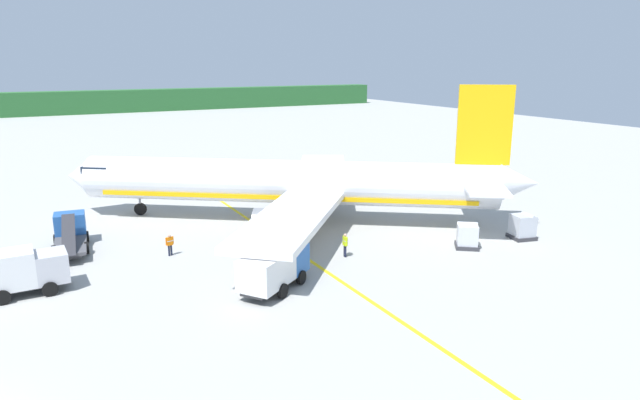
% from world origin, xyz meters
% --- Properties ---
extents(distant_treeline, '(216.00, 6.00, 6.04)m').
position_xyz_m(distant_treeline, '(0.00, 139.89, 3.02)').
color(distant_treeline, '#28602D').
rests_on(distant_treeline, ground).
extents(airliner_foreground, '(35.89, 30.64, 11.90)m').
position_xyz_m(airliner_foreground, '(24.45, 19.92, 3.39)').
color(airliner_foreground, white).
rests_on(airliner_foreground, ground).
extents(service_truck_fuel, '(5.68, 2.58, 2.78)m').
position_xyz_m(service_truck_fuel, '(2.75, 13.06, 1.54)').
color(service_truck_fuel, silver).
rests_on(service_truck_fuel, ground).
extents(service_truck_baggage, '(2.91, 6.81, 2.67)m').
position_xyz_m(service_truck_baggage, '(6.40, 21.21, 1.17)').
color(service_truck_baggage, '#2659A5').
rests_on(service_truck_baggage, ground).
extents(service_truck_catering, '(5.59, 4.87, 2.51)m').
position_xyz_m(service_truck_catering, '(16.75, 6.57, 1.44)').
color(service_truck_catering, '#2659A5').
rests_on(service_truck_catering, ground).
extents(cargo_container_near, '(2.35, 2.35, 1.92)m').
position_xyz_m(cargo_container_near, '(32.78, 6.96, 0.91)').
color(cargo_container_near, '#333338').
rests_on(cargo_container_near, ground).
extents(cargo_container_mid, '(2.13, 2.13, 2.07)m').
position_xyz_m(cargo_container_mid, '(38.20, 6.55, 0.98)').
color(cargo_container_mid, '#333338').
rests_on(cargo_container_mid, ground).
extents(crew_marshaller, '(0.62, 0.33, 1.61)m').
position_xyz_m(crew_marshaller, '(12.56, 15.79, 0.95)').
color(crew_marshaller, '#191E33').
rests_on(crew_marshaller, ground).
extents(crew_loader_left, '(0.29, 0.63, 1.75)m').
position_xyz_m(crew_loader_left, '(23.60, 9.57, 1.04)').
color(crew_loader_left, '#191E33').
rests_on(crew_loader_left, ground).
extents(apron_guide_line, '(0.30, 60.00, 0.01)m').
position_xyz_m(apron_guide_line, '(21.01, 15.25, 0.01)').
color(apron_guide_line, yellow).
rests_on(apron_guide_line, ground).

